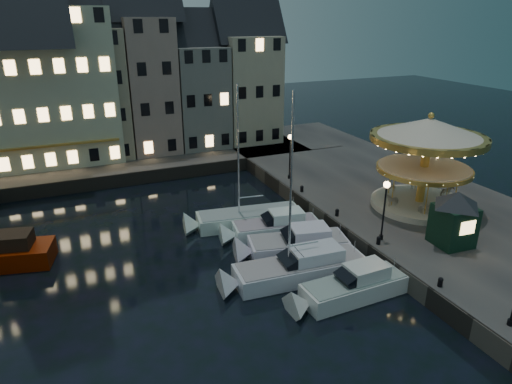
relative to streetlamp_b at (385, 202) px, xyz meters
name	(u,v)px	position (x,y,z in m)	size (l,w,h in m)	color
ground	(293,287)	(-7.20, -1.00, -4.02)	(160.00, 160.00, 0.00)	black
quay_east	(409,206)	(6.80, 5.00, -3.37)	(16.00, 56.00, 1.30)	#474442
quay_north	(104,164)	(-15.20, 27.00, -3.37)	(44.00, 12.00, 1.30)	#474442
quaywall_e	(326,222)	(-1.20, 5.00, -3.37)	(0.15, 44.00, 1.30)	#47423A
quaywall_n	(132,179)	(-13.20, 21.00, -3.37)	(48.00, 0.15, 1.30)	#47423A
streetlamp_b	(385,202)	(0.00, 0.00, 0.00)	(0.44, 0.44, 4.17)	black
streetlamp_c	(290,150)	(0.00, 13.50, 0.00)	(0.44, 0.44, 4.17)	black
streetlamp_d	(438,155)	(11.30, 7.00, 0.00)	(0.44, 0.44, 4.17)	black
bollard_a	(440,281)	(-0.60, -6.00, -2.41)	(0.30, 0.30, 0.57)	black
bollard_b	(379,240)	(-0.60, -0.50, -2.41)	(0.30, 0.30, 0.57)	black
bollard_c	(337,212)	(-0.60, 4.50, -2.41)	(0.30, 0.30, 0.57)	black
bollard_d	(302,188)	(-0.60, 10.00, -2.41)	(0.30, 0.30, 0.57)	black
townhouse_nb	(29,93)	(-21.25, 29.00, 4.26)	(6.16, 8.00, 13.80)	gray
townhouse_nc	(92,84)	(-15.20, 29.00, 4.76)	(6.82, 8.00, 14.80)	gray
townhouse_nd	(148,77)	(-9.45, 29.00, 5.26)	(5.50, 8.00, 15.80)	gray
townhouse_ne	(197,88)	(-4.00, 29.00, 3.76)	(6.16, 8.00, 12.80)	slate
townhouse_nf	(246,80)	(2.05, 29.00, 4.26)	(6.82, 8.00, 13.80)	tan
hotel_corner	(27,77)	(-21.20, 29.00, 5.76)	(17.60, 9.00, 16.80)	beige
motorboat_b	(348,289)	(-4.84, -3.36, -3.38)	(7.47, 2.33, 2.15)	silver
motorboat_c	(295,269)	(-6.68, -0.23, -3.34)	(9.51, 3.13, 12.60)	silver
motorboat_d	(292,245)	(-5.34, 2.70, -3.38)	(7.88, 4.08, 2.15)	silver
motorboat_e	(271,228)	(-5.54, 5.70, -3.38)	(7.55, 3.15, 2.15)	silver
motorboat_f	(242,219)	(-6.82, 8.34, -3.49)	(9.25, 3.56, 12.23)	silver
carousel	(427,146)	(6.38, 3.46, 2.23)	(8.58, 8.58, 7.51)	beige
ticket_kiosk	(456,209)	(3.78, -2.39, -0.21)	(3.60, 3.60, 4.22)	black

